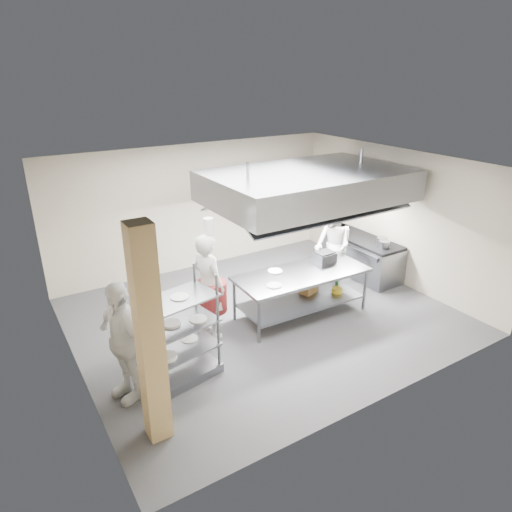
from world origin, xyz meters
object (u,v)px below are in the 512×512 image
chef_line (333,246)px  griddle (324,258)px  chef_head (208,286)px  cooking_range (361,257)px  stockpot (382,241)px  pass_rack (179,330)px  island (301,294)px  chef_plating (123,341)px

chef_line → griddle: chef_line is taller
chef_head → griddle: (2.57, -0.11, 0.02)m
cooking_range → stockpot: size_ratio=8.38×
chef_line → pass_rack: bearing=-60.6°
cooking_range → griddle: 1.92m
griddle → island: bearing=-169.0°
pass_rack → stockpot: (5.28, 0.91, 0.12)m
chef_plating → stockpot: 6.20m
chef_head → chef_line: (3.25, 0.42, -0.04)m
pass_rack → chef_head: size_ratio=0.88×
chef_head → griddle: size_ratio=4.80×
griddle → stockpot: size_ratio=1.73×
island → cooking_range: bearing=20.5°
chef_head → island: bearing=-113.6°
chef_line → chef_plating: (-5.06, -1.31, -0.01)m
cooking_range → pass_rack: bearing=-164.6°
pass_rack → chef_plating: (-0.86, 0.02, 0.08)m
island → griddle: 0.91m
chef_plating → stockpot: bearing=82.9°
pass_rack → griddle: size_ratio=4.21×
island → pass_rack: (-2.82, -0.62, 0.41)m
cooking_range → chef_head: 4.34m
griddle → chef_plating: bearing=-172.9°
island → cooking_range: size_ratio=1.32×
chef_head → chef_plating: chef_head is taller
griddle → stockpot: griddle is taller
chef_line → griddle: size_ratio=4.62×
cooking_range → stockpot: 0.77m
pass_rack → cooking_range: 5.44m
pass_rack → chef_head: bearing=33.2°
chef_plating → stockpot: chef_plating is taller
island → chef_line: bearing=28.8°
island → chef_head: bearing=173.2°
chef_line → cooking_range: bearing=107.9°
chef_head → griddle: bearing=-107.4°
pass_rack → chef_line: bearing=7.1°
pass_rack → chef_head: 1.32m
chef_plating → griddle: chef_plating is taller
cooking_range → chef_head: bearing=-172.9°
griddle → pass_rack: bearing=-170.2°
pass_rack → chef_line: 4.41m
chef_line → griddle: bearing=-40.4°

